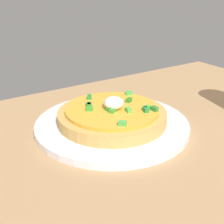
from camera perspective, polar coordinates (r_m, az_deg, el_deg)
name	(u,v)px	position (r cm, az deg, el deg)	size (l,w,h in cm)	color
dining_table	(159,152)	(55.33, 8.58, -7.21)	(97.05, 71.25, 3.10)	tan
plate	(112,125)	(59.21, 0.00, -2.33)	(29.08, 29.08, 1.27)	white
pizza	(112,115)	(58.31, 0.02, -0.51)	(20.42, 20.42, 5.14)	tan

